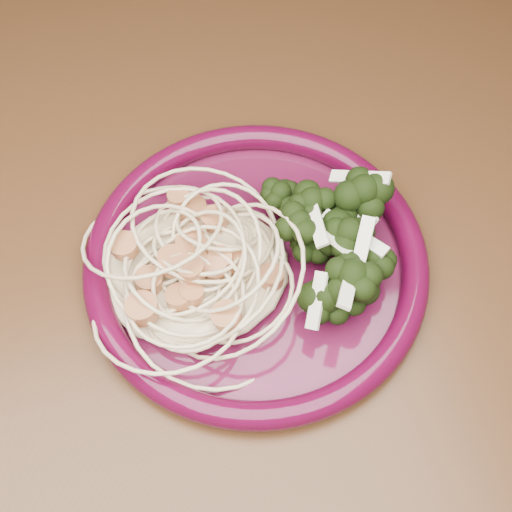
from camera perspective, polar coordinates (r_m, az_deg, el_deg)
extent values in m
plane|color=#54331C|center=(1.29, 1.65, -15.09)|extent=(3.50, 3.50, 0.00)
cube|color=#472814|center=(0.62, 3.33, 2.87)|extent=(1.20, 0.80, 0.04)
cylinder|color=#450D26|center=(0.57, 0.00, -0.86)|extent=(0.27, 0.27, 0.01)
torus|color=#450622|center=(0.56, 0.00, -0.42)|extent=(0.28, 0.28, 0.02)
ellipsoid|color=beige|center=(0.55, -4.90, -0.76)|extent=(0.15, 0.13, 0.03)
ellipsoid|color=black|center=(0.55, 5.94, 1.70)|extent=(0.09, 0.15, 0.05)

